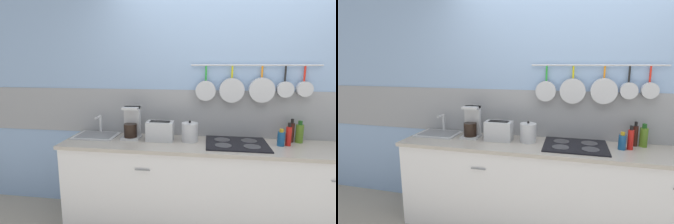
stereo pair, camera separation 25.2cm
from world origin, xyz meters
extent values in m
cube|color=#84A3CC|center=(0.00, 0.32, 1.30)|extent=(7.20, 0.06, 2.60)
cube|color=gray|center=(0.00, 0.32, 1.13)|extent=(7.20, 0.07, 0.49)
cylinder|color=#B7BABF|center=(0.19, 0.27, 1.63)|extent=(1.26, 0.02, 0.02)
cylinder|color=green|center=(-0.29, 0.27, 1.55)|extent=(0.02, 0.02, 0.15)
cylinder|color=#B7BABF|center=(-0.29, 0.24, 1.37)|extent=(0.20, 0.06, 0.20)
cylinder|color=gold|center=(-0.02, 0.27, 1.56)|extent=(0.02, 0.02, 0.12)
cylinder|color=#B7BABF|center=(-0.02, 0.24, 1.38)|extent=(0.25, 0.05, 0.25)
cylinder|color=orange|center=(0.27, 0.27, 1.57)|extent=(0.02, 0.02, 0.11)
cylinder|color=#B7BABF|center=(0.27, 0.24, 1.39)|extent=(0.25, 0.06, 0.25)
cylinder|color=black|center=(0.49, 0.27, 1.55)|extent=(0.02, 0.02, 0.15)
cylinder|color=#B7BABF|center=(0.49, 0.24, 1.40)|extent=(0.16, 0.06, 0.16)
cylinder|color=red|center=(0.66, 0.27, 1.55)|extent=(0.02, 0.02, 0.15)
cylinder|color=#B7BABF|center=(0.66, 0.24, 1.40)|extent=(0.15, 0.06, 0.15)
cube|color=silver|center=(0.00, 0.00, 0.42)|extent=(3.33, 0.53, 0.85)
cylinder|color=slate|center=(-0.83, -0.28, 0.69)|extent=(0.14, 0.01, 0.01)
cube|color=#A59E93|center=(0.00, 0.00, 0.86)|extent=(3.37, 0.57, 0.03)
cube|color=#B7BABF|center=(-1.43, 0.10, 0.89)|extent=(0.44, 0.32, 0.01)
cube|color=slate|center=(-1.43, 0.10, 0.90)|extent=(0.37, 0.26, 0.00)
cylinder|color=#B7BABF|center=(-1.43, 0.22, 0.98)|extent=(0.03, 0.03, 0.21)
cylinder|color=#B7BABF|center=(-1.43, 0.16, 1.08)|extent=(0.02, 0.13, 0.02)
cube|color=#B7BABF|center=(-1.03, 0.07, 0.89)|extent=(0.18, 0.18, 0.02)
cube|color=#B7BABF|center=(-1.03, 0.13, 1.05)|extent=(0.16, 0.06, 0.33)
cylinder|color=black|center=(-1.03, 0.05, 0.97)|extent=(0.13, 0.13, 0.14)
cube|color=#B7BABF|center=(-1.03, 0.09, 1.20)|extent=(0.16, 0.13, 0.02)
cube|color=#B7BABF|center=(-0.73, 0.05, 0.98)|extent=(0.27, 0.16, 0.19)
cube|color=black|center=(-0.73, 0.02, 1.08)|extent=(0.20, 0.03, 0.00)
cube|color=black|center=(-0.73, 0.08, 1.08)|extent=(0.20, 0.03, 0.00)
cube|color=black|center=(-0.87, 0.05, 1.02)|extent=(0.02, 0.02, 0.02)
cylinder|color=#B7BABF|center=(-0.43, 0.07, 0.97)|extent=(0.16, 0.16, 0.19)
sphere|color=black|center=(-0.43, 0.07, 1.08)|extent=(0.02, 0.02, 0.02)
cube|color=black|center=(0.02, 0.03, 0.89)|extent=(0.58, 0.47, 0.01)
cylinder|color=#38383D|center=(-0.11, -0.06, 0.89)|extent=(0.15, 0.15, 0.00)
cylinder|color=#38383D|center=(0.15, -0.06, 0.89)|extent=(0.15, 0.15, 0.00)
cylinder|color=#38383D|center=(-0.11, 0.13, 0.89)|extent=(0.15, 0.15, 0.00)
cylinder|color=#38383D|center=(0.15, 0.13, 0.89)|extent=(0.15, 0.15, 0.00)
cylinder|color=navy|center=(0.43, 0.04, 0.95)|extent=(0.07, 0.07, 0.13)
cylinder|color=#B28C19|center=(0.43, 0.04, 1.03)|extent=(0.04, 0.04, 0.03)
cylinder|color=red|center=(0.50, 0.06, 0.97)|extent=(0.05, 0.05, 0.18)
cylinder|color=black|center=(0.50, 0.06, 1.08)|extent=(0.03, 0.03, 0.04)
cylinder|color=#33140F|center=(0.56, 0.19, 0.98)|extent=(0.05, 0.05, 0.19)
cylinder|color=black|center=(0.56, 0.19, 1.09)|extent=(0.03, 0.03, 0.04)
cylinder|color=#4C721E|center=(0.64, 0.18, 0.97)|extent=(0.07, 0.07, 0.18)
cylinder|color=#194C19|center=(0.64, 0.18, 1.08)|extent=(0.04, 0.04, 0.04)
camera|label=1|loc=(-0.28, -2.46, 1.64)|focal=28.00mm
camera|label=2|loc=(-0.03, -2.41, 1.64)|focal=28.00mm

